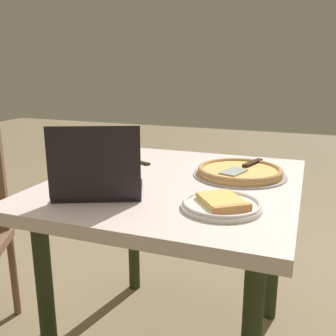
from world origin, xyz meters
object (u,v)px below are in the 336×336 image
(pizza_plate, at_px, (222,204))
(table_knife, at_px, (135,161))
(laptop, at_px, (98,180))
(pizza_tray, at_px, (240,171))
(dining_table, at_px, (175,204))

(pizza_plate, bearing_deg, table_knife, -131.59)
(laptop, bearing_deg, table_knife, -169.31)
(pizza_tray, height_order, table_knife, pizza_tray)
(dining_table, height_order, pizza_tray, pizza_tray)
(dining_table, bearing_deg, pizza_plate, 44.54)
(laptop, height_order, pizza_tray, laptop)
(dining_table, relative_size, laptop, 2.89)
(pizza_plate, bearing_deg, laptop, -85.49)
(pizza_tray, bearing_deg, pizza_plate, 2.16)
(dining_table, relative_size, pizza_plate, 4.03)
(laptop, relative_size, pizza_plate, 1.39)
(laptop, xyz_separation_m, pizza_plate, (-0.03, 0.42, -0.04))
(pizza_tray, bearing_deg, dining_table, -56.19)
(dining_table, distance_m, table_knife, 0.36)
(laptop, relative_size, pizza_tray, 0.94)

